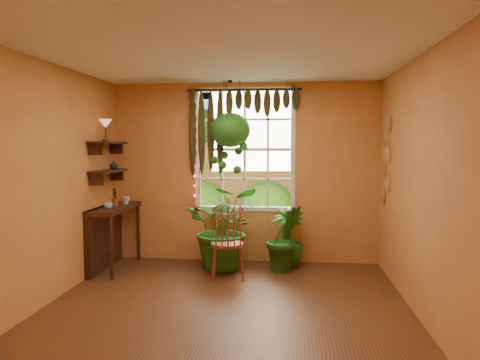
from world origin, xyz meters
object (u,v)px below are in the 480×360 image
Objects in this scene: potted_plant_left at (225,228)px; hanging_basket at (230,135)px; potted_plant_mid at (285,238)px; windsor_chair at (227,254)px; counter_ledge at (107,230)px.

potted_plant_left is 0.88× the size of hanging_basket.
windsor_chair is at bearing -148.53° from potted_plant_mid.
windsor_chair is at bearing -78.44° from potted_plant_left.
windsor_chair is 1.73m from hanging_basket.
potted_plant_mid is at bearing -17.99° from hanging_basket.
potted_plant_left reaches higher than counter_ledge.
hanging_basket reaches higher than potted_plant_left.
potted_plant_mid is at bearing -0.36° from potted_plant_left.
counter_ledge is 1.68m from potted_plant_left.
counter_ledge is 1.29× the size of potted_plant_mid.
potted_plant_left is (1.68, 0.13, 0.05)m from counter_ledge.
windsor_chair reaches higher than counter_ledge.
hanging_basket is (-0.80, 0.26, 1.44)m from potted_plant_mid.
potted_plant_left is 1.28× the size of potted_plant_mid.
counter_ledge is 1.03× the size of windsor_chair.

